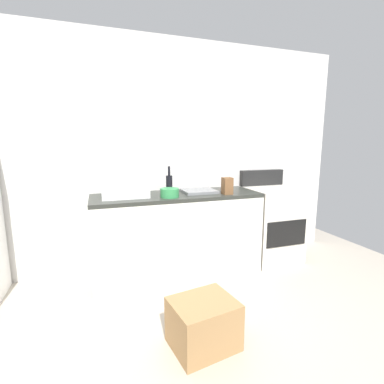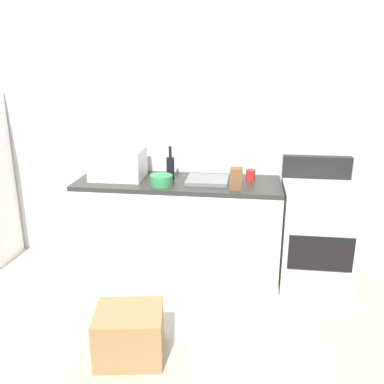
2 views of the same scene
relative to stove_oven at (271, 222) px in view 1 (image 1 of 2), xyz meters
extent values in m
plane|color=#B2A899|center=(-1.52, -1.21, -0.47)|extent=(6.00, 6.00, 0.00)
cube|color=silver|center=(-1.52, 0.34, 0.83)|extent=(5.00, 0.10, 2.60)
cube|color=silver|center=(-1.22, -0.01, -0.04)|extent=(1.80, 0.60, 0.86)
cube|color=#2D302B|center=(-1.22, -0.01, 0.41)|extent=(1.80, 0.60, 0.04)
cube|color=silver|center=(0.00, -0.01, -0.02)|extent=(0.60, 0.60, 0.90)
cube|color=black|center=(0.00, -0.31, -0.05)|extent=(0.52, 0.02, 0.30)
cube|color=black|center=(0.00, 0.25, 0.53)|extent=(0.60, 0.08, 0.20)
cube|color=white|center=(-1.76, 0.01, 0.57)|extent=(0.46, 0.34, 0.27)
cube|color=slate|center=(-0.96, 0.01, 0.45)|extent=(0.36, 0.32, 0.03)
cylinder|color=black|center=(-1.29, 0.03, 0.53)|extent=(0.07, 0.07, 0.20)
cylinder|color=black|center=(-1.29, 0.03, 0.68)|extent=(0.03, 0.03, 0.10)
cylinder|color=red|center=(-0.59, 0.08, 0.48)|extent=(0.08, 0.08, 0.10)
cube|color=brown|center=(-0.70, -0.18, 0.52)|extent=(0.10, 0.10, 0.18)
cylinder|color=#338C4C|center=(-1.34, -0.16, 0.48)|extent=(0.19, 0.19, 0.09)
cube|color=#A37A4C|center=(-1.36, -1.19, -0.29)|extent=(0.50, 0.44, 0.34)
camera|label=1|loc=(-2.01, -2.86, 0.97)|focal=25.98mm
camera|label=2|loc=(-0.63, -3.47, 1.47)|focal=38.90mm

